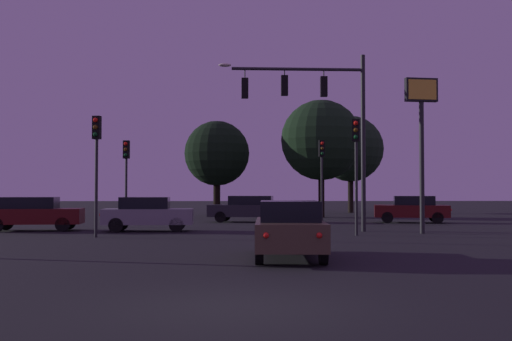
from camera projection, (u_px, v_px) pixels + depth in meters
ground_plane at (234, 224)px, 34.01m from camera, size 168.00×168.00×0.00m
traffic_signal_mast_arm at (320, 108)px, 27.81m from camera, size 6.53×0.46×7.86m
traffic_light_corner_left at (356, 153)px, 25.27m from camera, size 0.35×0.38×4.69m
traffic_light_corner_right at (322, 165)px, 34.35m from camera, size 0.33×0.37×4.58m
traffic_light_median at (96, 152)px, 24.24m from camera, size 0.34×0.37×4.70m
traffic_light_far_side at (126, 166)px, 31.28m from camera, size 0.32×0.36×4.32m
car_nearside_lane at (289, 228)px, 16.54m from camera, size 1.96×4.58×1.52m
car_crossing_left at (147, 213)px, 27.84m from camera, size 4.05×1.85×1.52m
car_crossing_right at (33, 213)px, 28.21m from camera, size 4.45×2.22×1.52m
car_far_lane at (412, 209)px, 35.49m from camera, size 4.40×2.56×1.52m
car_parked_lot at (249, 208)px, 36.30m from camera, size 4.83×2.45×1.52m
store_sign_illuminated at (421, 119)px, 26.50m from camera, size 1.42×0.42×6.57m
tree_behind_sign at (217, 154)px, 44.77m from camera, size 4.64×4.64×6.82m
tree_left_far at (350, 149)px, 52.67m from camera, size 5.52×5.52×8.13m
tree_center_horizon at (321, 140)px, 43.30m from camera, size 5.56×5.56×8.11m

